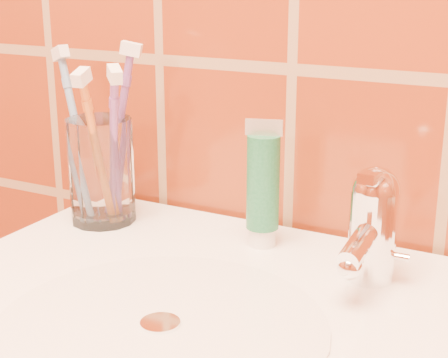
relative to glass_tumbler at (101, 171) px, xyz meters
The scene contains 7 objects.
glass_tumbler is the anchor object (origin of this frame).
toothpaste_tube 0.21m from the glass_tumbler, ahead, with size 0.04×0.04×0.15m.
faucet 0.34m from the glass_tumbler, ahead, with size 0.05×0.11×0.12m.
toothbrush_0 0.04m from the glass_tumbler, 57.87° to the right, with size 0.03×0.08×0.20m, color orange, non-canonical shape.
toothbrush_1 0.05m from the glass_tumbler, behind, with size 0.09×0.05×0.22m, color #698CBB, non-canonical shape.
toothbrush_2 0.05m from the glass_tumbler, 50.39° to the left, with size 0.06×0.04×0.23m, color #734492, non-canonical shape.
toothbrush_3 0.05m from the glass_tumbler, 21.40° to the right, with size 0.07×0.06×0.21m, color #824A9F, non-canonical shape.
Camera 1 is at (0.30, 0.46, 1.16)m, focal length 55.00 mm.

